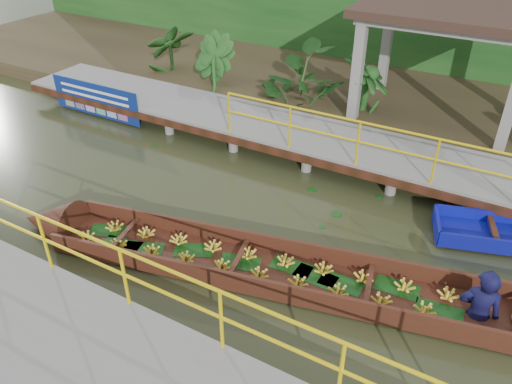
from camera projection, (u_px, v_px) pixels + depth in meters
The scene contains 9 objects.
ground at pixel (206, 217), 10.12m from camera, with size 80.00×80.00×0.00m, color #2C3118.
land_strip at pixel (342, 88), 15.48m from camera, with size 30.00×8.00×0.45m, color #2F2317.
far_dock at pixel (283, 131), 12.36m from camera, with size 16.00×2.06×1.66m.
near_dock at pixel (85, 384), 6.47m from camera, with size 18.00×2.40×1.73m.
pavilion at pixel (451, 24), 11.96m from camera, with size 4.40×3.00×3.00m.
foliage_backdrop at pixel (375, 12), 16.35m from camera, with size 30.00×0.80×4.00m, color #144114.
vendor_boat at pixel (318, 275), 8.31m from camera, with size 11.09×3.36×2.27m.
blue_banner at pixel (95, 100), 13.84m from camera, with size 3.07×0.04×0.96m.
tropical_plants at pixel (352, 84), 12.87m from camera, with size 14.32×1.32×1.65m.
Camera 1 is at (4.94, -6.66, 5.91)m, focal length 35.00 mm.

